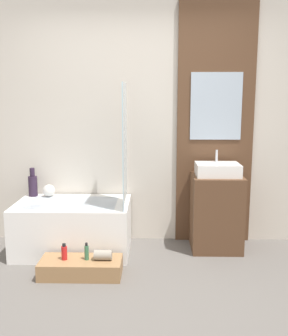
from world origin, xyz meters
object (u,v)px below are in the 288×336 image
(bottle_soap_primary, at_px, (64,252))
(vase_round_light, at_px, (49,191))
(bathtub, at_px, (73,227))
(bottle_soap_secondary, at_px, (87,252))
(sink, at_px, (218,170))
(vase_tall_dark, at_px, (33,185))
(wooden_step_bench, at_px, (81,267))

(bottle_soap_primary, bearing_deg, vase_round_light, 112.45)
(bathtub, height_order, bottle_soap_primary, bathtub)
(bathtub, relative_size, bottle_soap_secondary, 7.34)
(sink, relative_size, bottle_soap_secondary, 2.81)
(vase_tall_dark, distance_m, bottle_soap_secondary, 1.18)
(bathtub, distance_m, wooden_step_bench, 0.63)
(vase_round_light, bearing_deg, wooden_step_bench, -59.32)
(vase_tall_dark, distance_m, bottle_soap_primary, 1.07)
(bathtub, distance_m, bottle_soap_secondary, 0.62)
(sink, distance_m, vase_round_light, 1.83)
(vase_round_light, distance_m, bottle_soap_primary, 0.96)
(sink, distance_m, bottle_soap_secondary, 1.57)
(sink, bearing_deg, bottle_soap_primary, -155.11)
(vase_tall_dark, bearing_deg, wooden_step_bench, -51.53)
(vase_tall_dark, relative_size, vase_round_light, 2.37)
(sink, distance_m, vase_tall_dark, 2.00)
(vase_round_light, relative_size, bottle_soap_secondary, 0.83)
(bathtub, height_order, bottle_soap_secondary, bathtub)
(sink, xyz_separation_m, vase_tall_dark, (-1.98, 0.15, -0.21))
(bathtub, distance_m, vase_tall_dark, 0.67)
(vase_tall_dark, bearing_deg, sink, -4.46)
(sink, height_order, bottle_soap_primary, sink)
(bathtub, bearing_deg, vase_round_light, 141.19)
(bottle_soap_primary, bearing_deg, bottle_soap_secondary, 0.00)
(wooden_step_bench, height_order, sink, sink)
(wooden_step_bench, xyz_separation_m, bottle_soap_secondary, (0.06, 0.00, 0.15))
(wooden_step_bench, height_order, vase_tall_dark, vase_tall_dark)
(wooden_step_bench, distance_m, vase_round_light, 1.08)
(bottle_soap_primary, bearing_deg, vase_tall_dark, 121.72)
(bottle_soap_secondary, bearing_deg, vase_tall_dark, 130.72)
(bottle_soap_secondary, bearing_deg, vase_round_light, 123.46)
(wooden_step_bench, distance_m, bottle_soap_secondary, 0.16)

